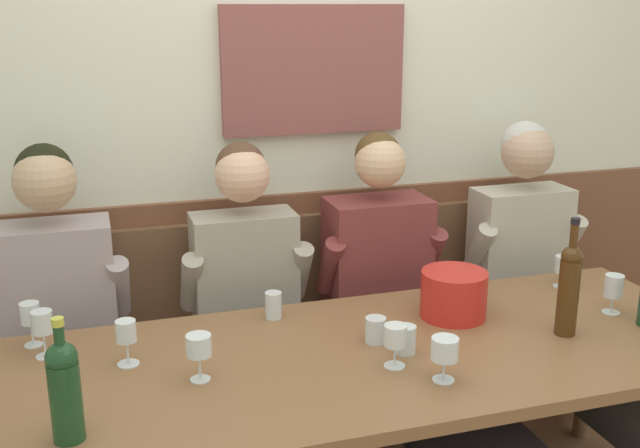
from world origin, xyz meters
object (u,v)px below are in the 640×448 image
at_px(wall_bench, 313,378).
at_px(ice_bucket, 454,294).
at_px(person_center_left_seat, 58,370).
at_px(wine_glass_right_end, 563,266).
at_px(wine_glass_by_bottle, 30,315).
at_px(person_right_seat, 411,327).
at_px(water_tumbler_left, 376,330).
at_px(wine_glass_center_front, 614,287).
at_px(water_tumbler_right, 406,340).
at_px(person_left_seat, 268,352).
at_px(wine_glass_left_end, 395,338).
at_px(wine_glass_center_rear, 126,334).
at_px(wine_bottle_amber_mid, 569,286).
at_px(wine_glass_mid_right, 42,325).
at_px(wine_glass_mid_left, 445,351).
at_px(dining_table, 377,371).
at_px(wine_bottle_clear_water, 65,388).
at_px(wine_glass_near_bucket, 199,348).
at_px(water_tumbler_center, 273,305).
at_px(person_center_right_seat, 566,306).

bearing_deg(wall_bench, ice_bucket, -56.68).
height_order(person_center_left_seat, wine_glass_right_end, person_center_left_seat).
bearing_deg(wall_bench, wine_glass_by_bottle, -161.35).
bearing_deg(person_right_seat, water_tumbler_left, -131.97).
relative_size(wine_glass_center_front, water_tumbler_right, 1.58).
xyz_separation_m(person_left_seat, ice_bucket, (0.63, -0.14, 0.20)).
distance_m(wine_glass_by_bottle, water_tumbler_left, 1.10).
distance_m(person_center_left_seat, wine_glass_left_end, 1.10).
xyz_separation_m(wine_glass_center_rear, water_tumbler_right, (0.83, -0.18, -0.06)).
bearing_deg(wine_bottle_amber_mid, wine_glass_mid_right, 168.56).
xyz_separation_m(person_center_left_seat, wine_glass_left_end, (0.98, -0.46, 0.18)).
relative_size(person_left_seat, wine_glass_mid_left, 9.86).
bearing_deg(ice_bucket, wine_bottle_amber_mid, -40.22).
distance_m(person_left_seat, wine_glass_by_bottle, 0.79).
height_order(dining_table, water_tumbler_left, water_tumbler_left).
bearing_deg(person_left_seat, wine_glass_left_end, -56.49).
bearing_deg(wine_bottle_clear_water, wine_glass_near_bucket, 30.41).
xyz_separation_m(wall_bench, wine_glass_center_front, (0.90, -0.68, 0.55)).
distance_m(wine_bottle_amber_mid, water_tumbler_left, 0.65).
bearing_deg(wine_glass_near_bucket, wine_glass_mid_right, 146.24).
bearing_deg(wine_glass_mid_left, wine_glass_right_end, 35.28).
xyz_separation_m(wine_glass_left_end, water_tumbler_center, (-0.26, 0.46, -0.05)).
distance_m(person_center_left_seat, wine_bottle_amber_mid, 1.68).
bearing_deg(wine_bottle_clear_water, wall_bench, 45.82).
relative_size(wine_bottle_amber_mid, wine_glass_mid_left, 2.98).
distance_m(wine_glass_mid_left, wine_glass_mid_right, 1.21).
relative_size(person_right_seat, wine_glass_near_bucket, 9.41).
distance_m(wine_glass_right_end, wine_glass_mid_left, 0.94).
xyz_separation_m(wall_bench, water_tumbler_left, (0.02, -0.65, 0.50)).
xyz_separation_m(person_right_seat, wine_glass_mid_left, (-0.16, -0.58, 0.20)).
distance_m(wall_bench, wine_glass_by_bottle, 1.23).
relative_size(wine_glass_mid_right, water_tumbler_right, 1.70).
height_order(person_center_left_seat, water_tumbler_left, person_center_left_seat).
distance_m(wine_glass_right_end, water_tumbler_right, 0.87).
bearing_deg(wine_glass_mid_left, wine_glass_center_front, 19.13).
relative_size(ice_bucket, water_tumbler_right, 2.56).
bearing_deg(wine_glass_near_bucket, wine_glass_left_end, -9.01).
distance_m(dining_table, person_center_left_seat, 1.03).
bearing_deg(wine_bottle_clear_water, wine_glass_left_end, 7.37).
distance_m(dining_table, water_tumbler_center, 0.44).
bearing_deg(ice_bucket, wine_glass_center_rear, -177.93).
xyz_separation_m(wine_glass_by_bottle, wine_glass_center_rear, (0.28, -0.22, -0.00)).
relative_size(wine_bottle_amber_mid, water_tumbler_left, 4.76).
height_order(person_right_seat, wine_glass_left_end, person_right_seat).
bearing_deg(wine_glass_center_front, wine_glass_by_bottle, 170.42).
distance_m(wine_glass_right_end, wine_glass_by_bottle, 1.92).
distance_m(ice_bucket, wine_glass_mid_left, 0.48).
xyz_separation_m(dining_table, wine_glass_left_end, (0.01, -0.12, 0.16)).
distance_m(person_center_right_seat, water_tumbler_left, 0.96).
distance_m(person_right_seat, person_center_right_seat, 0.66).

